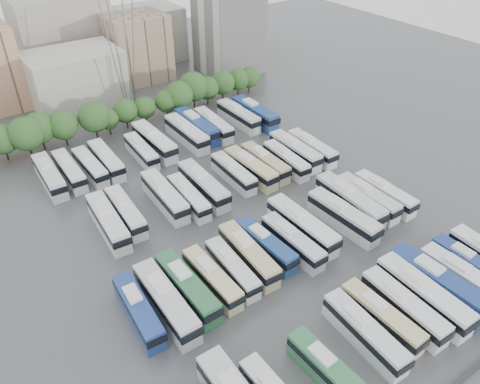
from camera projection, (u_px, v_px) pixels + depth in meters
ground at (254, 230)px, 70.73m from camera, size 220.00×220.00×0.00m
tree_line at (129, 108)px, 95.92m from camera, size 63.66×7.99×8.28m
city_buildings at (52, 57)px, 111.11m from camera, size 102.00×35.00×20.00m
apartment_tower at (229, 20)px, 118.11m from camera, size 14.00×14.00×26.00m
electricity_pylon at (119, 25)px, 94.59m from camera, size 9.00×6.91×33.83m
bus_r0_s4 at (330, 372)px, 48.99m from camera, size 2.95×11.27×3.50m
bus_r0_s6 at (364, 333)px, 53.03m from camera, size 3.13×11.93×3.71m
bus_r0_s7 at (381, 317)px, 54.99m from camera, size 2.70×11.31×3.53m
bus_r0_s8 at (404, 307)px, 56.10m from camera, size 2.98×12.08×3.77m
bus_r0_s9 at (423, 295)px, 57.42m from camera, size 3.18×13.25×4.14m
bus_r0_s10 at (438, 283)px, 58.96m from camera, size 3.42×13.44×4.19m
bus_r0_s11 at (465, 280)px, 59.61m from camera, size 3.06×12.57×3.92m
bus_r0_s12 at (469, 265)px, 62.22m from camera, size 2.48×10.96×3.43m
bus_r1_s0 at (138, 310)px, 55.75m from camera, size 3.07×11.49×3.57m
bus_r1_s1 at (166, 302)px, 56.52m from camera, size 2.93×13.11×4.11m
bus_r1_s2 at (187, 287)px, 58.61m from camera, size 2.97×12.47×3.89m
bus_r1_s3 at (212, 278)px, 60.12m from camera, size 2.71×11.24×3.51m
bus_r1_s4 at (232, 268)px, 61.71m from camera, size 2.82×10.89×3.39m
bus_r1_s5 at (248, 254)px, 63.60m from camera, size 3.25×12.28×3.82m
bus_r1_s6 at (265, 245)px, 65.40m from camera, size 3.02×11.36×3.53m
bus_r1_s7 at (292, 242)px, 65.88m from camera, size 2.70×11.52×3.60m
bus_r1_s8 at (302, 225)px, 68.43m from camera, size 3.18×13.24×4.13m
bus_r1_s10 at (343, 216)px, 70.28m from camera, size 3.44×12.89×4.00m
bus_r1_s11 at (350, 201)px, 73.35m from camera, size 3.41×13.55×4.22m
bus_r1_s12 at (368, 198)px, 74.45m from camera, size 2.63×11.93×3.74m
bus_r1_s13 at (384, 194)px, 75.49m from camera, size 2.61×11.53×3.61m
bus_r2_s1 at (108, 222)px, 69.24m from camera, size 3.44×12.91×4.01m
bus_r2_s2 at (126, 212)px, 71.45m from camera, size 3.05×11.85×3.69m
bus_r2_s4 at (165, 196)px, 74.63m from camera, size 3.19×12.86×4.01m
bus_r2_s5 at (189, 197)px, 74.77m from camera, size 2.97×11.34×3.53m
bus_r2_s6 at (203, 185)px, 77.10m from camera, size 3.03×13.02×4.07m
bus_r2_s8 at (233, 173)px, 80.61m from camera, size 2.75×11.42×3.57m
bus_r2_s9 at (251, 168)px, 81.61m from camera, size 3.21×12.42×3.86m
bus_r2_s10 at (265, 162)px, 83.28m from camera, size 2.58×11.84×3.71m
bus_r2_s11 at (286, 160)px, 84.08m from camera, size 3.04×11.50×3.57m
bus_r2_s12 at (295, 151)px, 86.50m from camera, size 2.81×12.49×3.91m
bus_r2_s13 at (312, 148)px, 87.54m from camera, size 2.79×11.88×3.71m
bus_r3_s0 at (50, 176)px, 79.48m from camera, size 2.95×12.52×3.91m
bus_r3_s1 at (69, 170)px, 81.12m from camera, size 2.60×11.77×3.69m
bus_r3_s2 at (90, 166)px, 82.27m from camera, size 2.81×11.45×3.57m
bus_r3_s3 at (106, 160)px, 83.90m from camera, size 2.80×12.12×3.79m
bus_r3_s5 at (141, 151)px, 86.73m from camera, size 2.76×11.32×3.53m
bus_r3_s6 at (154, 141)px, 89.12m from camera, size 3.33×13.58×4.24m
bus_r3_s8 at (187, 133)px, 91.87m from camera, size 3.06×13.27×4.15m
bus_r3_s9 at (196, 126)px, 94.28m from camera, size 2.96×13.41×4.20m
bus_r3_s10 at (213, 125)px, 95.19m from camera, size 3.20×12.45×3.87m
bus_r3_s12 at (238, 116)px, 98.42m from camera, size 2.97×12.65×3.95m
bus_r3_s13 at (255, 113)px, 99.19m from camera, size 3.14×13.48×4.22m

